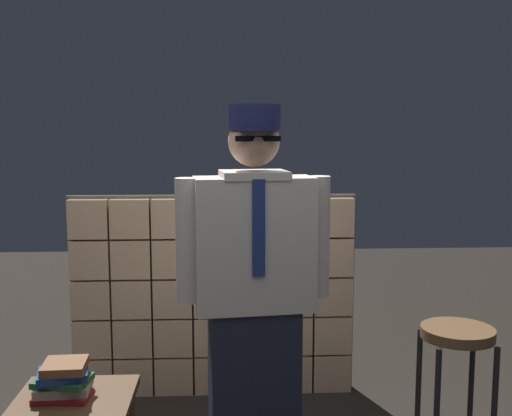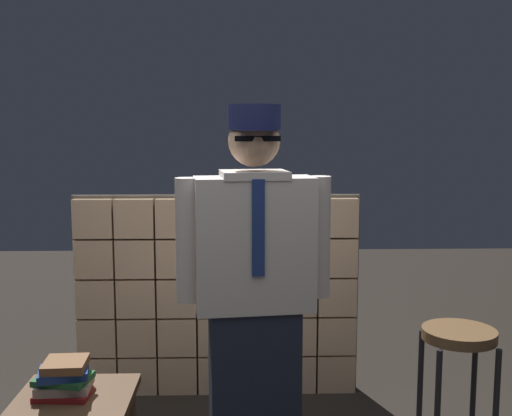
% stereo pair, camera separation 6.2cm
% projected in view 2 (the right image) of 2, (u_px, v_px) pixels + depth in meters
% --- Properties ---
extents(glass_block_wall, '(1.82, 0.10, 1.31)m').
position_uv_depth(glass_block_wall, '(217.00, 297.00, 3.94)').
color(glass_block_wall, '#E0B78C').
rests_on(glass_block_wall, ground).
extents(standing_person, '(0.73, 0.34, 1.81)m').
position_uv_depth(standing_person, '(254.00, 293.00, 2.87)').
color(standing_person, '#1E2333').
rests_on(standing_person, ground).
extents(bar_stool, '(0.34, 0.34, 0.79)m').
position_uv_depth(bar_stool, '(458.00, 371.00, 2.88)').
color(bar_stool, brown).
rests_on(bar_stool, ground).
extents(side_table, '(0.52, 0.52, 0.51)m').
position_uv_depth(side_table, '(74.00, 411.00, 2.77)').
color(side_table, '#513823').
rests_on(side_table, ground).
extents(book_stack, '(0.26, 0.22, 0.17)m').
position_uv_depth(book_stack, '(64.00, 379.00, 2.76)').
color(book_stack, maroon).
rests_on(book_stack, side_table).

